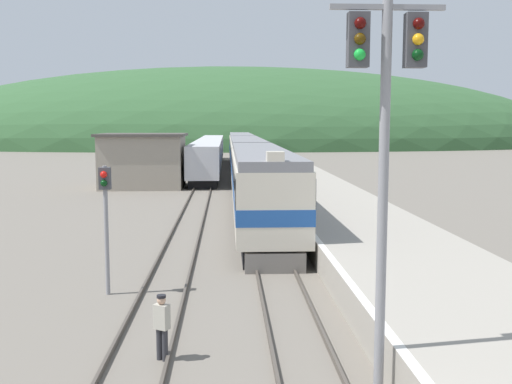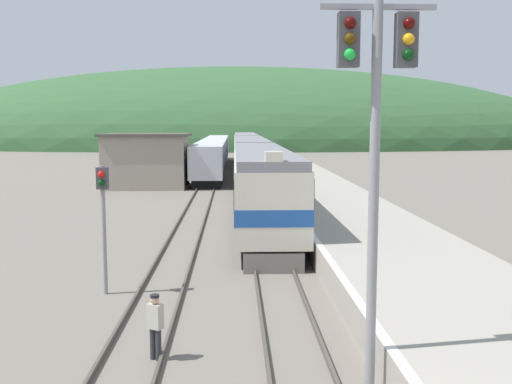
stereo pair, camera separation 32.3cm
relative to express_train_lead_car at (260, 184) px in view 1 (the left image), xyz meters
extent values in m
cube|color=#4C443D|center=(-0.72, 45.21, -2.21)|extent=(0.08, 180.00, 0.16)
cube|color=#4C443D|center=(0.72, 45.21, -2.21)|extent=(0.08, 180.00, 0.16)
cube|color=#4C443D|center=(-4.64, 45.21, -2.21)|extent=(0.08, 180.00, 0.16)
cube|color=#4C443D|center=(-3.20, 45.21, -2.21)|extent=(0.08, 180.00, 0.16)
cube|color=#9E9689|center=(4.50, 25.21, -1.75)|extent=(5.85, 140.00, 1.10)
cube|color=silver|center=(1.70, 25.21, -1.19)|extent=(0.24, 140.00, 0.01)
ellipsoid|color=#335B33|center=(0.00, 119.06, -2.29)|extent=(170.91, 76.91, 38.54)
cube|color=gray|center=(-9.12, 20.20, -0.07)|extent=(6.91, 6.06, 4.46)
cube|color=#47423D|center=(-9.12, 20.20, 2.28)|extent=(7.41, 6.56, 0.24)
cube|color=black|center=(0.00, 0.24, -1.87)|extent=(2.42, 20.15, 0.85)
cube|color=beige|center=(0.00, 0.24, 0.03)|extent=(2.95, 21.44, 2.95)
cube|color=#1E4C99|center=(0.00, 0.24, -0.21)|extent=(2.98, 21.46, 0.65)
cube|color=black|center=(0.00, 0.24, 0.68)|extent=(2.97, 20.15, 0.88)
cube|color=slate|center=(0.00, 0.24, 1.70)|extent=(2.77, 21.44, 0.40)
cube|color=black|center=(0.00, -9.35, 0.68)|extent=(2.99, 2.20, 1.18)
cube|color=beige|center=(0.00, -10.03, 2.08)|extent=(0.64, 0.80, 0.36)
cube|color=slate|center=(0.00, -10.28, -1.91)|extent=(2.30, 0.40, 0.77)
cube|color=black|center=(0.00, 23.23, -1.87)|extent=(2.42, 21.39, 0.85)
cube|color=beige|center=(0.00, 23.23, 0.03)|extent=(2.95, 22.75, 2.95)
cube|color=#1E4C99|center=(0.00, 23.23, -0.21)|extent=(2.98, 22.77, 0.65)
cube|color=black|center=(0.00, 23.23, 0.68)|extent=(2.97, 21.39, 0.88)
cube|color=slate|center=(0.00, 23.23, 1.70)|extent=(2.77, 22.75, 0.40)
cube|color=black|center=(0.00, 46.89, -1.87)|extent=(2.42, 21.39, 0.85)
cube|color=beige|center=(0.00, 46.89, 0.03)|extent=(2.95, 22.75, 2.95)
cube|color=#1E4C99|center=(0.00, 46.89, -0.21)|extent=(2.98, 22.77, 0.65)
cube|color=black|center=(0.00, 46.89, 0.68)|extent=(2.97, 21.39, 0.88)
cube|color=slate|center=(0.00, 46.89, 1.70)|extent=(2.77, 22.75, 0.40)
cube|color=black|center=(-3.92, 40.79, -1.89)|extent=(2.47, 44.80, 0.80)
cube|color=#BCBCC1|center=(-3.92, 40.79, -0.07)|extent=(2.90, 46.67, 2.84)
cylinder|color=gray|center=(1.25, -20.82, 2.05)|extent=(0.20, 0.20, 8.68)
cube|color=gray|center=(1.25, -20.82, 5.49)|extent=(2.20, 0.10, 0.10)
cube|color=#424247|center=(0.70, -20.82, 4.88)|extent=(0.40, 0.28, 1.02)
sphere|color=#3C0504|center=(0.70, -20.99, 5.16)|extent=(0.22, 0.22, 0.22)
sphere|color=#412C05|center=(0.70, -20.99, 4.88)|extent=(0.22, 0.22, 0.22)
sphere|color=green|center=(0.70, -20.99, 4.59)|extent=(0.22, 0.22, 0.22)
cube|color=#424247|center=(1.80, -20.82, 4.88)|extent=(0.40, 0.28, 1.02)
sphere|color=#3C0504|center=(1.80, -20.99, 5.16)|extent=(0.22, 0.22, 0.22)
sphere|color=orange|center=(1.80, -20.99, 4.88)|extent=(0.22, 0.22, 0.22)
sphere|color=black|center=(1.80, -20.99, 4.59)|extent=(0.22, 0.22, 0.22)
cylinder|color=gray|center=(-5.73, -12.87, -0.17)|extent=(0.14, 0.14, 4.24)
cube|color=#424247|center=(-5.73, -12.87, 1.55)|extent=(0.36, 0.28, 0.71)
sphere|color=red|center=(-5.73, -13.04, 1.68)|extent=(0.22, 0.22, 0.22)
sphere|color=black|center=(-5.73, -13.04, 1.41)|extent=(0.22, 0.22, 0.22)
cylinder|color=#2D2D33|center=(-3.42, -18.44, -1.91)|extent=(0.14, 0.14, 0.77)
cylinder|color=#2D2D33|center=(-3.28, -18.53, -1.91)|extent=(0.14, 0.14, 0.77)
cube|color=#B2AD9E|center=(-3.35, -18.49, -1.23)|extent=(0.42, 0.38, 0.59)
sphere|color=tan|center=(-3.35, -18.49, -0.83)|extent=(0.21, 0.21, 0.21)
cylinder|color=black|center=(-3.35, -18.49, -0.73)|extent=(0.22, 0.22, 0.06)
camera|label=1|loc=(-1.77, -32.26, 3.33)|focal=42.00mm
camera|label=2|loc=(-1.45, -32.27, 3.33)|focal=42.00mm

